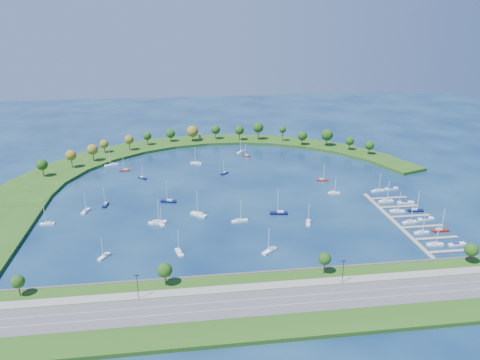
{
  "coord_description": "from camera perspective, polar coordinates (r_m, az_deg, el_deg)",
  "views": [
    {
      "loc": [
        -32.0,
        -268.28,
        102.88
      ],
      "look_at": [
        5.0,
        5.0,
        4.0
      ],
      "focal_mm": 34.61,
      "sensor_mm": 36.0,
      "label": 1
    }
  ],
  "objects": [
    {
      "name": "moored_boat_2",
      "position": [
        244.35,
        -9.72,
        -5.26
      ],
      "size": [
        4.24,
        7.34,
        10.41
      ],
      "rotation": [
        0.0,
        0.0,
        5.05
      ],
      "color": "white",
      "rests_on": "ground"
    },
    {
      "name": "moored_boat_12",
      "position": [
        313.7,
        -11.93,
        0.3
      ],
      "size": [
        6.14,
        6.07,
        9.92
      ],
      "rotation": [
        0.0,
        0.0,
        5.51
      ],
      "color": "#09103C",
      "rests_on": "ground"
    },
    {
      "name": "moored_boat_13",
      "position": [
        252.01,
        -5.09,
        -4.21
      ],
      "size": [
        9.04,
        8.81,
        14.5
      ],
      "rotation": [
        0.0,
        0.0,
        2.38
      ],
      "color": "white",
      "rests_on": "ground"
    },
    {
      "name": "moored_boat_4",
      "position": [
        365.76,
        0.11,
        3.54
      ],
      "size": [
        7.15,
        7.4,
        11.82
      ],
      "rotation": [
        0.0,
        0.0,
        3.96
      ],
      "color": "white",
      "rests_on": "ground"
    },
    {
      "name": "docked_boat_9",
      "position": [
        283.77,
        19.73,
        -2.6
      ],
      "size": [
        9.42,
        3.25,
        1.89
      ],
      "rotation": [
        0.0,
        0.0,
        -0.07
      ],
      "color": "white",
      "rests_on": "ground"
    },
    {
      "name": "docked_boat_6",
      "position": [
        269.95,
        18.81,
        -3.59
      ],
      "size": [
        8.22,
        3.41,
        11.72
      ],
      "rotation": [
        0.0,
        0.0,
        -0.15
      ],
      "color": "white",
      "rests_on": "ground"
    },
    {
      "name": "docked_boat_2",
      "position": [
        248.49,
        21.47,
        -5.98
      ],
      "size": [
        7.84,
        3.0,
        11.23
      ],
      "rotation": [
        0.0,
        0.0,
        0.11
      ],
      "color": "white",
      "rests_on": "ground"
    },
    {
      "name": "docked_boat_11",
      "position": [
        303.42,
        18.16,
        -1.0
      ],
      "size": [
        8.56,
        3.31,
        1.7
      ],
      "rotation": [
        0.0,
        0.0,
        0.12
      ],
      "color": "white",
      "rests_on": "ground"
    },
    {
      "name": "breakwater",
      "position": [
        333.28,
        -9.8,
        1.63
      ],
      "size": [
        286.74,
        247.64,
        2.0
      ],
      "color": "#294D14",
      "rests_on": "ground"
    },
    {
      "name": "moored_boat_19",
      "position": [
        339.14,
        -5.4,
        2.14
      ],
      "size": [
        8.61,
        5.5,
        12.3
      ],
      "rotation": [
        0.0,
        0.0,
        2.73
      ],
      "color": "white",
      "rests_on": "ground"
    },
    {
      "name": "moored_boat_3",
      "position": [
        214.98,
        -7.49,
        -8.78
      ],
      "size": [
        4.12,
        8.13,
        11.51
      ],
      "rotation": [
        0.0,
        0.0,
        1.83
      ],
      "color": "white",
      "rests_on": "ground"
    },
    {
      "name": "moored_boat_11",
      "position": [
        316.21,
        -1.93,
        0.89
      ],
      "size": [
        5.99,
        5.85,
        9.62
      ],
      "rotation": [
        0.0,
        0.0,
        3.91
      ],
      "color": "#09103C",
      "rests_on": "ground"
    },
    {
      "name": "moored_boat_10",
      "position": [
        331.82,
        -14.02,
        1.22
      ],
      "size": [
        7.32,
        2.39,
        10.62
      ],
      "rotation": [
        0.0,
        0.0,
        3.19
      ],
      "color": "maroon",
      "rests_on": "ground"
    },
    {
      "name": "docked_boat_7",
      "position": [
        274.27,
        20.83,
        -3.46
      ],
      "size": [
        8.56,
        3.11,
        12.31
      ],
      "rotation": [
        0.0,
        0.0,
        -0.09
      ],
      "color": "#09103C",
      "rests_on": "ground"
    },
    {
      "name": "moored_boat_5",
      "position": [
        244.44,
        8.42,
        -5.17
      ],
      "size": [
        4.18,
        7.73,
        10.95
      ],
      "rotation": [
        0.0,
        0.0,
        1.27
      ],
      "color": "white",
      "rests_on": "ground"
    },
    {
      "name": "moored_boat_14",
      "position": [
        355.64,
        0.75,
        3.05
      ],
      "size": [
        6.16,
        5.68,
        9.64
      ],
      "rotation": [
        0.0,
        0.0,
        2.43
      ],
      "color": "maroon",
      "rests_on": "ground"
    },
    {
      "name": "docked_boat_8",
      "position": [
        281.84,
        17.55,
        -2.45
      ],
      "size": [
        8.84,
        3.27,
        12.71
      ],
      "rotation": [
        0.0,
        0.0,
        0.1
      ],
      "color": "white",
      "rests_on": "ground"
    },
    {
      "name": "moored_boat_0",
      "position": [
        287.25,
        11.5,
        -1.49
      ],
      "size": [
        7.17,
        2.52,
        10.34
      ],
      "rotation": [
        0.0,
        0.0,
        6.2
      ],
      "color": "white",
      "rests_on": "ground"
    },
    {
      "name": "docked_boat_1",
      "position": [
        243.19,
        25.19,
        -7.17
      ],
      "size": [
        8.54,
        3.16,
        1.7
      ],
      "rotation": [
        0.0,
        0.0,
        0.1
      ],
      "color": "white",
      "rests_on": "ground"
    },
    {
      "name": "moored_boat_20",
      "position": [
        274.74,
        -16.24,
        -2.9
      ],
      "size": [
        3.05,
        7.64,
        10.92
      ],
      "rotation": [
        0.0,
        0.0,
        4.58
      ],
      "color": "#09103C",
      "rests_on": "ground"
    },
    {
      "name": "docked_boat_3",
      "position": [
        254.32,
        23.46,
        -5.66
      ],
      "size": [
        8.47,
        2.4,
        12.44
      ],
      "rotation": [
        0.0,
        0.0,
        0.0
      ],
      "color": "maroon",
      "rests_on": "ground"
    },
    {
      "name": "harbor_tower",
      "position": [
        399.24,
        -4.97,
        5.37
      ],
      "size": [
        2.6,
        2.6,
        4.67
      ],
      "color": "gray",
      "rests_on": "breakwater"
    },
    {
      "name": "dock_system",
      "position": [
        259.3,
        20.01,
        -4.84
      ],
      "size": [
        24.28,
        82.0,
        1.6
      ],
      "color": "gray",
      "rests_on": "ground"
    },
    {
      "name": "breakwater_trees",
      "position": [
        370.77,
        -3.12,
        5.26
      ],
      "size": [
        240.38,
        89.49,
        14.98
      ],
      "color": "#382314",
      "rests_on": "breakwater"
    },
    {
      "name": "docked_boat_5",
      "position": [
        265.38,
        21.93,
        -4.45
      ],
      "size": [
        9.11,
        3.68,
        1.8
      ],
      "rotation": [
        0.0,
        0.0,
        0.14
      ],
      "color": "white",
      "rests_on": "ground"
    },
    {
      "name": "docked_boat_4",
      "position": [
        258.2,
        20.19,
        -4.84
      ],
      "size": [
        8.09,
        3.33,
        11.54
      ],
      "rotation": [
        0.0,
        0.0,
        0.15
      ],
      "color": "white",
      "rests_on": "ground"
    },
    {
      "name": "docked_boat_0",
      "position": [
        238.72,
        22.91,
        -7.25
      ],
      "size": [
        7.93,
        2.56,
        11.51
      ],
      "rotation": [
        0.0,
        0.0,
        -0.05
      ],
      "color": "white",
      "rests_on": "ground"
    },
    {
      "name": "south_shoreline",
      "position": [
        180.41,
        4.02,
        -14.72
      ],
      "size": [
        420.0,
        43.1,
        11.6
      ],
      "color": "#294D14",
      "rests_on": "ground"
    },
    {
      "name": "moored_boat_1",
      "position": [
        245.72,
        -10.17,
        -5.11
      ],
      "size": [
        9.6,
        3.87,
        13.71
      ],
      "rotation": [
        0.0,
        0.0,
        0.14
      ],
      "color": "white",
      "rests_on": "ground"
    },
    {
      "name": "moored_boat_8",
      "position": [
        269.46,
        -18.5,
        -3.6
      ],
      "size": [
        4.11,
        8.02,
        11.36
      ],
      "rotation": [
        0.0,
        0.0,
        1.31
      ],
      "color": "white",
      "rests_on": "ground"
    },
    {
      "name": "docked_boat_10",
      "position": [
        297.0,
        16.64,
        -1.22
      ],
      "size": [
        8.47,
        3.67,
        12.05
      ],
      "rotation": [
        0.0,
        0.0,
        0.17
      ],
      "color": "white",
      "rests_on": "ground"
    },
    {
      "name": "moored_boat_16",
      "position": [
        243.85,
        -0.05,
        -4.99
      ],
      "size": [
        8.81,
        3.99,
        12.5
      ],
      "rotation": [
        0.0,
        0.0,
        0.2
      ],
      "color": "white",
      "rests_on": "ground"
    },
    {
      "name": "moored_boat_7",
      "position": [
        307.74,
        10.13,
        0.05
      ],
      "size": [
        7.88,
        3.95,
        11.16
      ],
      "rotation": [
        0.0,
        0.0,
        -0.25
      ],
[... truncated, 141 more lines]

